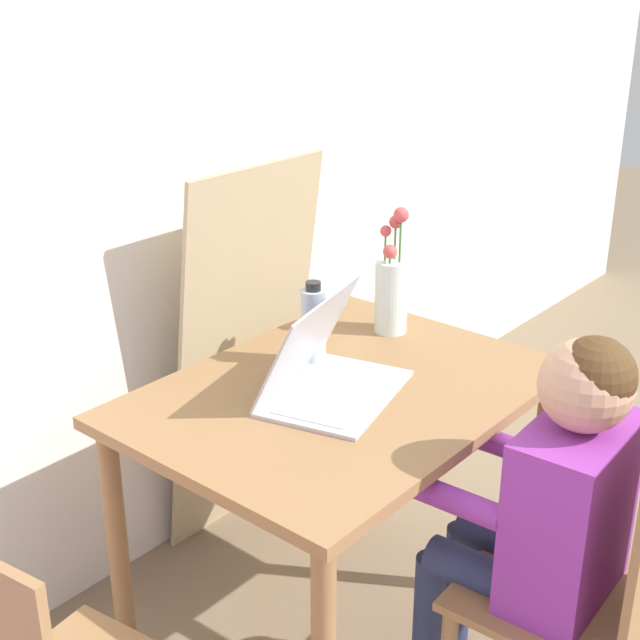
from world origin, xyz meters
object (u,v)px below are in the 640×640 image
(person_seated, at_px, (550,498))
(laptop, at_px, (324,371))
(chair_occupied, at_px, (595,592))
(flower_vase, at_px, (391,289))
(water_bottle, at_px, (313,325))

(person_seated, bearing_deg, laptop, -86.95)
(chair_occupied, xyz_separation_m, person_seated, (-0.01, 0.12, 0.18))
(chair_occupied, height_order, flower_vase, flower_vase)
(chair_occupied, xyz_separation_m, water_bottle, (0.05, 0.82, 0.37))
(person_seated, xyz_separation_m, laptop, (-0.06, 0.57, 0.14))
(chair_occupied, relative_size, person_seated, 0.89)
(person_seated, distance_m, flower_vase, 0.78)
(laptop, height_order, flower_vase, flower_vase)
(water_bottle, bearing_deg, laptop, -130.94)
(person_seated, distance_m, water_bottle, 0.73)
(laptop, height_order, water_bottle, laptop)
(flower_vase, height_order, water_bottle, flower_vase)
(laptop, xyz_separation_m, flower_vase, (0.41, 0.10, 0.07))
(chair_occupied, relative_size, flower_vase, 2.56)
(flower_vase, distance_m, water_bottle, 0.30)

